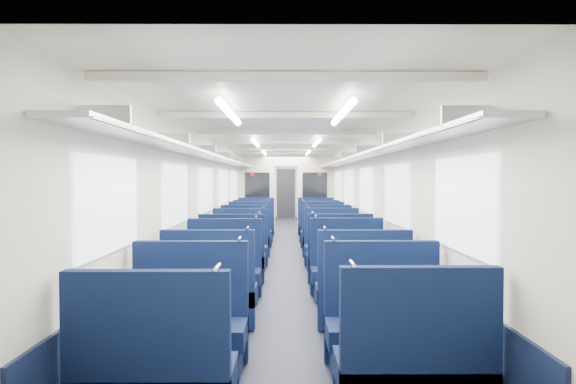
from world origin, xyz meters
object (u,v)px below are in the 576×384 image
(seat_3, at_px, (384,330))
(seat_19, at_px, (316,224))
(seat_1, at_px, (414,376))
(seat_2, at_px, (188,330))
(seat_12, at_px, (246,240))
(bulkhead, at_px, (286,191))
(seat_5, at_px, (362,296))
(seat_10, at_px, (240,250))
(seat_8, at_px, (233,261))
(seat_18, at_px, (256,225))
(seat_14, at_px, (250,234))
(seat_6, at_px, (224,275))
(seat_9, at_px, (339,260))
(seat_0, at_px, (154,384))
(seat_16, at_px, (253,229))
(end_door, at_px, (286,193))
(seat_11, at_px, (332,249))
(seat_13, at_px, (326,240))
(seat_4, at_px, (210,296))
(seat_15, at_px, (323,235))
(seat_7, at_px, (348,273))
(seat_17, at_px, (319,229))

(seat_3, bearing_deg, seat_19, 90.00)
(seat_1, relative_size, seat_2, 1.00)
(seat_2, distance_m, seat_12, 5.93)
(bulkhead, relative_size, seat_19, 2.52)
(seat_5, xyz_separation_m, seat_10, (-1.66, 3.43, 0.00))
(seat_2, relative_size, seat_5, 1.00)
(seat_8, distance_m, seat_18, 5.89)
(seat_14, bearing_deg, seat_19, 54.62)
(seat_1, bearing_deg, bulkhead, 94.04)
(seat_6, height_order, seat_9, same)
(seat_6, relative_size, seat_19, 1.00)
(seat_0, xyz_separation_m, seat_16, (0.00, 9.28, 0.00))
(seat_2, xyz_separation_m, seat_14, (0.00, 7.05, 0.00))
(bulkhead, distance_m, seat_0, 11.93)
(end_door, height_order, seat_18, end_door)
(seat_2, relative_size, seat_8, 1.00)
(seat_5, bearing_deg, seat_19, 90.00)
(seat_11, relative_size, seat_16, 1.00)
(seat_12, relative_size, seat_16, 1.00)
(seat_9, bearing_deg, seat_13, 90.00)
(seat_1, distance_m, seat_2, 1.92)
(bulkhead, relative_size, seat_3, 2.52)
(seat_6, distance_m, seat_11, 2.86)
(seat_14, xyz_separation_m, seat_16, (0.00, 1.15, 0.00))
(seat_6, relative_size, seat_16, 1.00)
(seat_0, relative_size, seat_13, 1.00)
(seat_13, relative_size, seat_18, 1.00)
(seat_16, bearing_deg, seat_4, -90.00)
(seat_2, relative_size, seat_15, 1.00)
(bulkhead, xyz_separation_m, seat_3, (0.83, -10.80, -0.89))
(seat_14, bearing_deg, seat_7, -70.19)
(seat_1, distance_m, seat_11, 5.62)
(seat_13, height_order, seat_18, same)
(seat_2, relative_size, seat_16, 1.00)
(seat_6, bearing_deg, seat_8, 90.00)
(seat_17, bearing_deg, seat_10, -115.16)
(seat_7, xyz_separation_m, seat_14, (-1.66, 4.61, 0.00))
(seat_13, bearing_deg, seat_11, -90.00)
(seat_7, bearing_deg, seat_18, 103.56)
(seat_1, xyz_separation_m, seat_17, (0.00, 9.09, 0.00))
(end_door, xyz_separation_m, seat_8, (-0.83, -12.73, -0.66))
(seat_1, bearing_deg, seat_7, 90.00)
(seat_15, bearing_deg, seat_12, -148.28)
(seat_0, height_order, seat_1, same)
(seat_16, bearing_deg, seat_0, -90.00)
(seat_9, height_order, seat_10, same)
(seat_3, xyz_separation_m, seat_11, (0.00, 4.66, 0.00))
(seat_2, height_order, seat_7, same)
(end_door, height_order, seat_10, end_door)
(seat_9, xyz_separation_m, seat_19, (0.00, 5.91, 0.00))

